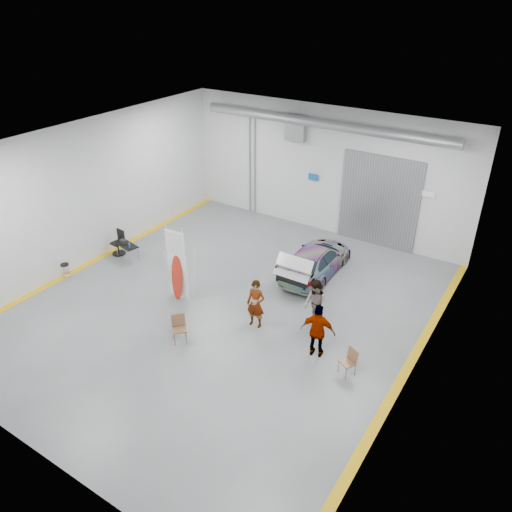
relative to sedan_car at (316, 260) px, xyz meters
The scene contains 13 objects.
ground 4.43m from the sedan_car, 113.24° to the right, with size 16.00×16.00×0.00m, color slate.
room_shell 4.17m from the sedan_car, 129.49° to the right, with size 14.02×16.18×6.01m.
sedan_car is the anchor object (origin of this frame).
person_a 4.38m from the sedan_car, 91.79° to the right, with size 0.66×0.43×1.81m, color #825E47.
person_b 3.73m from the sedan_car, 64.02° to the right, with size 0.92×0.70×1.88m, color slate.
person_c 5.23m from the sedan_car, 62.67° to the right, with size 1.11×0.46×1.92m, color #A57437.
surfboard_display 5.79m from the sedan_car, 128.18° to the right, with size 0.86×0.27×3.04m.
folding_chair_near 6.75m from the sedan_car, 105.45° to the right, with size 0.63×0.73×0.96m.
folding_chair_far 6.12m from the sedan_car, 54.01° to the right, with size 0.56×0.61×0.89m.
shop_stool 10.24m from the sedan_car, 144.68° to the right, with size 0.35×0.35×0.69m.
work_table 8.23m from the sedan_car, 156.14° to the right, with size 1.17×0.76×0.88m.
office_chair 8.75m from the sedan_car, 158.58° to the right, with size 0.59×0.59×1.11m.
trunk_lid 2.05m from the sedan_car, 90.00° to the right, with size 1.48×0.90×0.04m, color silver.
Camera 1 is at (9.36, -12.38, 10.72)m, focal length 35.00 mm.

